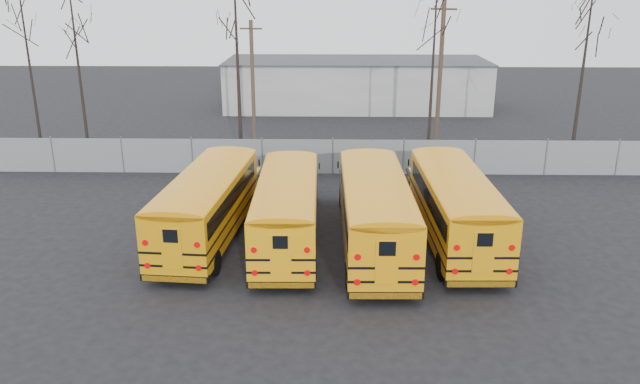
{
  "coord_description": "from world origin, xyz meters",
  "views": [
    {
      "loc": [
        -0.04,
        -22.09,
        10.34
      ],
      "look_at": [
        -0.56,
        3.91,
        1.6
      ],
      "focal_mm": 35.0,
      "sensor_mm": 36.0,
      "label": 1
    }
  ],
  "objects_px": {
    "bus_d": "(455,201)",
    "utility_pole_left": "(253,82)",
    "bus_c": "(375,206)",
    "utility_pole_right": "(440,72)",
    "bus_b": "(287,204)",
    "bus_a": "(208,199)"
  },
  "relations": [
    {
      "from": "bus_c",
      "to": "bus_d",
      "type": "height_order",
      "value": "bus_c"
    },
    {
      "from": "bus_b",
      "to": "bus_d",
      "type": "height_order",
      "value": "bus_d"
    },
    {
      "from": "bus_c",
      "to": "utility_pole_left",
      "type": "height_order",
      "value": "utility_pole_left"
    },
    {
      "from": "bus_d",
      "to": "bus_b",
      "type": "bearing_deg",
      "value": -178.22
    },
    {
      "from": "bus_d",
      "to": "bus_c",
      "type": "bearing_deg",
      "value": -167.57
    },
    {
      "from": "bus_c",
      "to": "bus_d",
      "type": "relative_size",
      "value": 1.03
    },
    {
      "from": "bus_a",
      "to": "utility_pole_left",
      "type": "relative_size",
      "value": 1.34
    },
    {
      "from": "bus_a",
      "to": "bus_d",
      "type": "distance_m",
      "value": 10.25
    },
    {
      "from": "bus_b",
      "to": "utility_pole_right",
      "type": "xyz_separation_m",
      "value": [
        8.86,
        17.27,
        3.1
      ]
    },
    {
      "from": "bus_a",
      "to": "utility_pole_left",
      "type": "height_order",
      "value": "utility_pole_left"
    },
    {
      "from": "bus_d",
      "to": "utility_pole_left",
      "type": "relative_size",
      "value": 1.35
    },
    {
      "from": "bus_a",
      "to": "bus_b",
      "type": "xyz_separation_m",
      "value": [
        3.34,
        -0.45,
        -0.04
      ]
    },
    {
      "from": "bus_a",
      "to": "bus_c",
      "type": "distance_m",
      "value": 6.95
    },
    {
      "from": "bus_b",
      "to": "utility_pole_right",
      "type": "height_order",
      "value": "utility_pole_right"
    },
    {
      "from": "bus_b",
      "to": "bus_d",
      "type": "relative_size",
      "value": 0.97
    },
    {
      "from": "bus_b",
      "to": "utility_pole_right",
      "type": "relative_size",
      "value": 1.13
    },
    {
      "from": "bus_d",
      "to": "utility_pole_left",
      "type": "height_order",
      "value": "utility_pole_left"
    },
    {
      "from": "bus_c",
      "to": "bus_d",
      "type": "bearing_deg",
      "value": 12.67
    },
    {
      "from": "bus_d",
      "to": "utility_pole_right",
      "type": "relative_size",
      "value": 1.17
    },
    {
      "from": "utility_pole_left",
      "to": "utility_pole_right",
      "type": "relative_size",
      "value": 0.86
    },
    {
      "from": "utility_pole_right",
      "to": "bus_b",
      "type": "bearing_deg",
      "value": -96.84
    },
    {
      "from": "utility_pole_left",
      "to": "utility_pole_right",
      "type": "xyz_separation_m",
      "value": [
        12.27,
        0.44,
        0.66
      ]
    }
  ]
}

